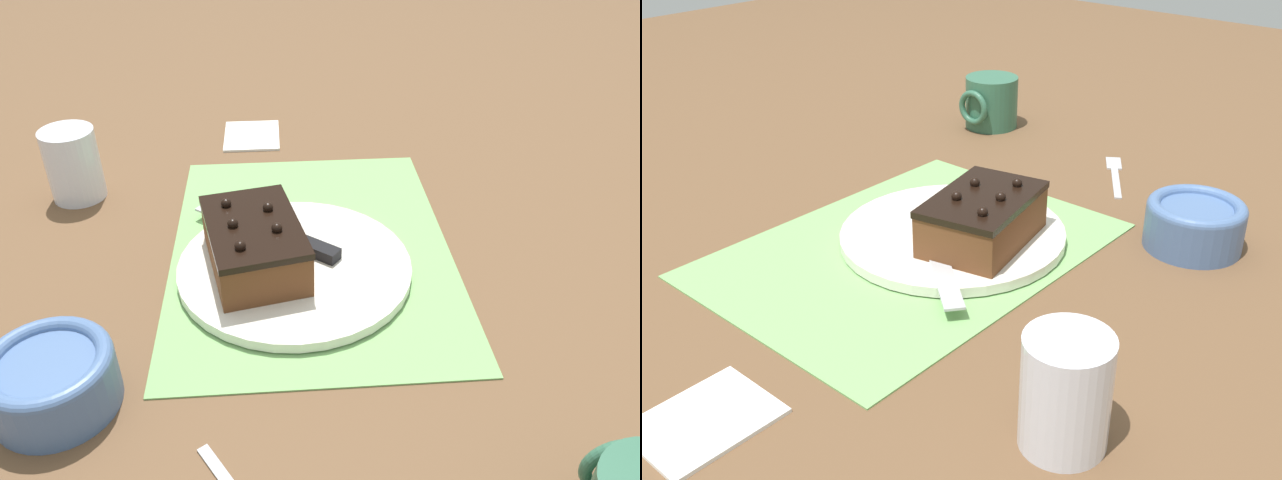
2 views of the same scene
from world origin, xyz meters
The scene contains 8 objects.
ground_plane centered at (0.00, 0.00, 0.00)m, with size 3.00×3.00×0.00m, color brown.
placemat_woven centered at (0.00, 0.00, 0.00)m, with size 0.46×0.34×0.00m, color #7AB266.
cake_plate centered at (-0.05, 0.02, 0.01)m, with size 0.27×0.27×0.01m.
chocolate_cake centered at (-0.05, 0.07, 0.05)m, with size 0.17×0.13×0.07m.
serving_knife centered at (-0.01, 0.03, 0.02)m, with size 0.15×0.18×0.01m.
drinking_glass centered at (0.15, 0.32, 0.05)m, with size 0.07×0.07×0.10m.
small_bowl centered at (-0.23, 0.25, 0.03)m, with size 0.12×0.12×0.06m.
folded_napkin centered at (0.33, 0.08, 0.00)m, with size 0.11×0.09×0.01m, color white.
Camera 1 is at (-0.63, 0.04, 0.45)m, focal length 35.00 mm.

